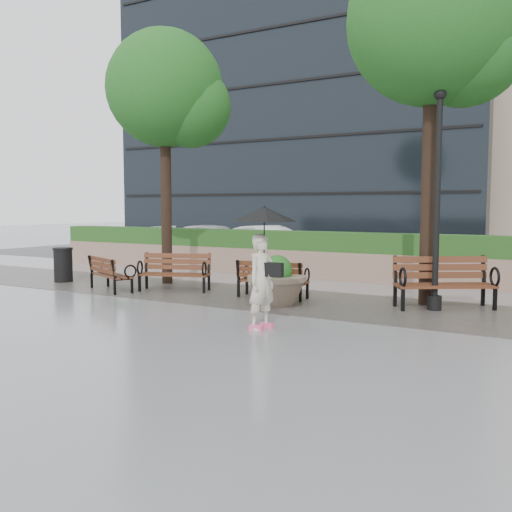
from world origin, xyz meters
The scene contains 17 objects.
ground centered at (0.00, 0.00, 0.00)m, with size 100.00×100.00×0.00m, color gray.
cobble_strip centered at (0.00, 3.00, 0.01)m, with size 28.00×3.20×0.01m, color #383330.
hedge_wall centered at (0.00, 7.00, 0.66)m, with size 24.00×0.80×1.35m.
asphalt_street centered at (0.00, 11.00, 0.00)m, with size 40.00×7.00×0.00m, color black.
bldg_glass centered at (-9.00, 22.00, 12.50)m, with size 20.00×10.00×25.00m, color black.
bench_0 centered at (-5.51, 2.07, 0.25)m, with size 1.66×1.18×0.84m.
bench_1 centered at (-4.10, 2.80, 0.27)m, with size 1.83×1.23×0.92m.
bench_2 centered at (-1.50, 3.05, 0.25)m, with size 1.65×0.77×0.86m.
bench_3 centered at (2.16, 3.65, 0.31)m, with size 2.06×1.71×1.05m.
planter_left centered at (-1.04, 2.41, 0.41)m, with size 1.26×1.26×1.06m.
trash_bin centered at (-7.83, 2.62, 0.45)m, with size 0.54×0.54×0.90m, color black.
lamppost centered at (2.04, 3.36, 1.94)m, with size 0.28×0.28×4.38m.
tree_0 centered at (-5.01, 3.90, 5.03)m, with size 3.21×3.07×6.72m.
tree_1 centered at (1.86, 4.02, 5.73)m, with size 3.57×3.49×7.64m.
car_left centered at (-7.39, 9.58, 0.69)m, with size 1.92×4.73×1.37m, color white.
car_right centered at (-5.20, 9.74, 0.69)m, with size 1.46×4.20×1.38m, color white.
pedestrian centered at (-0.10, 0.14, 1.26)m, with size 1.13×1.13×2.07m.
Camera 1 is at (4.61, -8.22, 2.09)m, focal length 40.00 mm.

